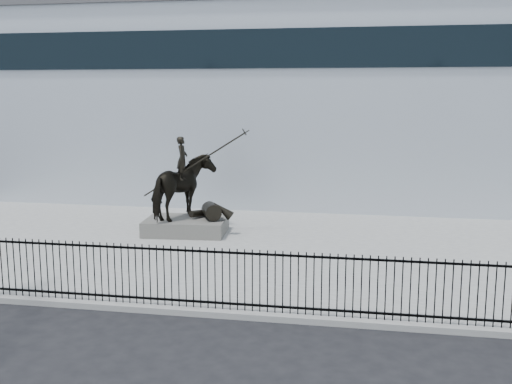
# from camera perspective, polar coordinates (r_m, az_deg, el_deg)

# --- Properties ---
(ground) EXTENTS (120.00, 120.00, 0.00)m
(ground) POSITION_cam_1_polar(r_m,az_deg,el_deg) (13.40, -2.84, -13.64)
(ground) COLOR black
(ground) RESTS_ON ground
(plaza) EXTENTS (30.00, 12.00, 0.15)m
(plaza) POSITION_cam_1_polar(r_m,az_deg,el_deg) (19.89, 1.78, -5.58)
(plaza) COLOR gray
(plaza) RESTS_ON ground
(building) EXTENTS (44.00, 14.00, 9.00)m
(building) POSITION_cam_1_polar(r_m,az_deg,el_deg) (32.12, 5.34, 8.18)
(building) COLOR silver
(building) RESTS_ON ground
(picket_fence) EXTENTS (22.10, 0.10, 1.50)m
(picket_fence) POSITION_cam_1_polar(r_m,az_deg,el_deg) (14.23, -1.71, -8.35)
(picket_fence) COLOR black
(picket_fence) RESTS_ON plaza
(statue_plinth) EXTENTS (3.04, 2.21, 0.54)m
(statue_plinth) POSITION_cam_1_polar(r_m,az_deg,el_deg) (21.99, -6.68, -3.23)
(statue_plinth) COLOR #54524D
(statue_plinth) RESTS_ON plaza
(equestrian_statue) EXTENTS (3.70, 2.44, 3.14)m
(equestrian_statue) POSITION_cam_1_polar(r_m,az_deg,el_deg) (21.71, -6.61, 0.39)
(equestrian_statue) COLOR black
(equestrian_statue) RESTS_ON statue_plinth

